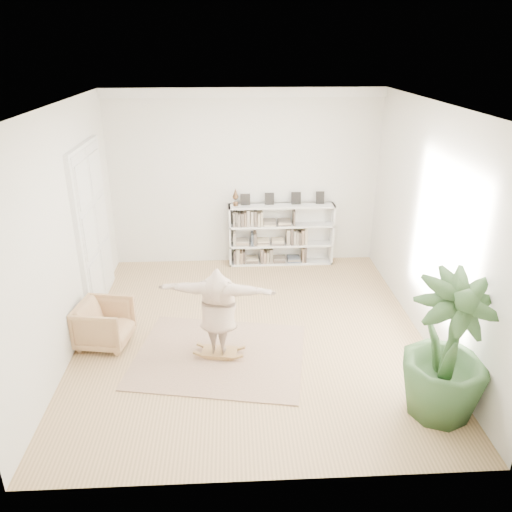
{
  "coord_description": "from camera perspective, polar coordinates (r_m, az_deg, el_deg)",
  "views": [
    {
      "loc": [
        -0.3,
        -7.01,
        4.39
      ],
      "look_at": [
        0.09,
        0.4,
        1.2
      ],
      "focal_mm": 35.0,
      "sensor_mm": 36.0,
      "label": 1
    }
  ],
  "objects": [
    {
      "name": "rug",
      "position": [
        7.74,
        -4.18,
        -11.26
      ],
      "size": [
        2.82,
        2.42,
        0.02
      ],
      "primitive_type": "cube",
      "rotation": [
        0.0,
        0.0,
        -0.18
      ],
      "color": "tan",
      "rests_on": "floor"
    },
    {
      "name": "houseplant",
      "position": [
        6.59,
        21.04,
        -9.89
      ],
      "size": [
        1.2,
        1.2,
        1.91
      ],
      "primitive_type": "imported",
      "rotation": [
        0.0,
        0.0,
        0.14
      ],
      "color": "#2E4E27",
      "rests_on": "floor"
    },
    {
      "name": "rocker_board",
      "position": [
        7.71,
        -4.19,
        -10.89
      ],
      "size": [
        0.57,
        0.4,
        0.11
      ],
      "rotation": [
        0.0,
        0.0,
        -0.18
      ],
      "color": "olive",
      "rests_on": "rug"
    },
    {
      "name": "room_shell",
      "position": [
        9.99,
        -1.36,
        18.2
      ],
      "size": [
        6.0,
        6.0,
        6.0
      ],
      "color": "silver",
      "rests_on": "floor"
    },
    {
      "name": "floor",
      "position": [
        8.27,
        -0.5,
        -8.78
      ],
      "size": [
        6.0,
        6.0,
        0.0
      ],
      "primitive_type": "plane",
      "color": "#97774E",
      "rests_on": "ground"
    },
    {
      "name": "person",
      "position": [
        7.31,
        -4.36,
        -6.02
      ],
      "size": [
        1.75,
        0.76,
        1.38
      ],
      "primitive_type": "imported",
      "rotation": [
        0.0,
        0.0,
        2.96
      ],
      "color": "tan",
      "rests_on": "rocker_board"
    },
    {
      "name": "bookshelf",
      "position": [
        10.57,
        2.84,
        2.42
      ],
      "size": [
        2.2,
        0.35,
        1.64
      ],
      "color": "silver",
      "rests_on": "floor"
    },
    {
      "name": "armchair",
      "position": [
        8.17,
        -16.92,
        -7.43
      ],
      "size": [
        0.9,
        0.88,
        0.71
      ],
      "primitive_type": "imported",
      "rotation": [
        0.0,
        0.0,
        1.41
      ],
      "color": "tan",
      "rests_on": "floor"
    },
    {
      "name": "doors",
      "position": [
        9.15,
        -18.1,
        3.01
      ],
      "size": [
        0.09,
        1.78,
        2.92
      ],
      "color": "white",
      "rests_on": "floor"
    }
  ]
}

